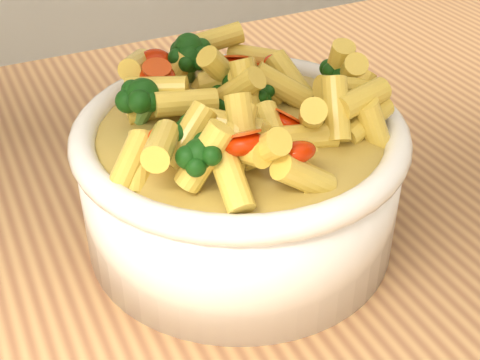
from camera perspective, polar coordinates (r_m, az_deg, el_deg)
name	(u,v)px	position (r m, az deg, el deg)	size (l,w,h in m)	color
serving_bowl	(240,179)	(0.48, 0.00, 0.12)	(0.23, 0.23, 0.10)	white
pasta_salad	(240,102)	(0.45, 0.00, 6.66)	(0.18, 0.18, 0.04)	#FFD350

